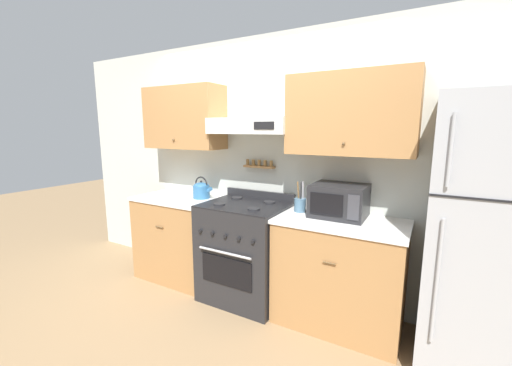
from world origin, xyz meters
The scene contains 9 objects.
ground_plane centered at (0.00, 0.00, 0.00)m, with size 16.00×16.00×0.00m, color #937551.
wall_back centered at (0.02, 0.58, 1.42)m, with size 5.20×0.46×2.55m.
counter_left centered at (-0.86, 0.31, 0.46)m, with size 0.94×0.62×0.92m.
counter_right centered at (0.91, 0.31, 0.46)m, with size 1.04×0.62×0.92m.
stove_range centered at (0.00, 0.28, 0.48)m, with size 0.78×0.67×1.03m.
refrigerator centered at (1.88, 0.24, 0.94)m, with size 0.72×0.74×1.88m.
tea_kettle centered at (-0.61, 0.39, 1.01)m, with size 0.23×0.18×0.24m.
microwave centered at (0.86, 0.41, 1.06)m, with size 0.45×0.38×0.28m.
utensil_crock centered at (0.52, 0.39, 0.99)m, with size 0.10×0.10×0.28m.
Camera 1 is at (1.53, -2.19, 1.66)m, focal length 22.00 mm.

